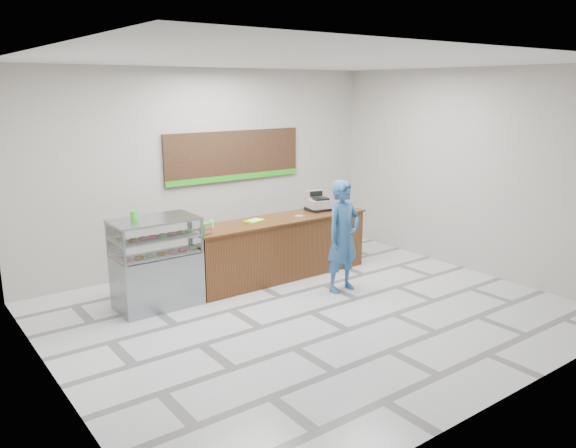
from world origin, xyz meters
TOP-DOWN VIEW (x-y plane):
  - floor at (0.00, 0.00)m, footprint 7.00×7.00m
  - back_wall at (0.00, 3.00)m, footprint 7.00×0.00m
  - ceiling at (0.00, 0.00)m, footprint 7.00×7.00m
  - sales_counter at (0.55, 1.55)m, footprint 3.26×0.76m
  - display_case at (-1.67, 1.55)m, footprint 1.22×0.72m
  - menu_board at (0.55, 2.96)m, footprint 2.80×0.06m
  - cash_register at (1.47, 1.66)m, footprint 0.45×0.47m
  - card_terminal at (1.87, 1.48)m, footprint 0.14×0.19m
  - serving_tray at (0.09, 1.63)m, footprint 0.37×0.31m
  - napkin_box at (-0.95, 1.63)m, footprint 0.13×0.13m
  - straw_cup at (-0.68, 1.67)m, footprint 0.07×0.07m
  - promo_box at (-0.95, 1.38)m, footprint 0.20×0.14m
  - donut_decal at (0.93, 1.50)m, footprint 0.14×0.14m
  - green_cup_left at (-1.94, 1.64)m, footprint 0.08×0.08m
  - green_cup_right at (-1.90, 1.68)m, footprint 0.09×0.09m
  - customer at (0.97, 0.43)m, footprint 0.67×0.47m

SIDE VIEW (x-z plane):
  - floor at x=0.00m, z-range 0.00..0.00m
  - sales_counter at x=0.55m, z-range 0.00..1.03m
  - display_case at x=-1.67m, z-range 0.01..1.34m
  - customer at x=0.97m, z-range 0.00..1.78m
  - donut_decal at x=0.93m, z-range 1.03..1.03m
  - serving_tray at x=0.09m, z-range 1.03..1.05m
  - card_terminal at x=1.87m, z-range 1.03..1.07m
  - straw_cup at x=-0.68m, z-range 1.03..1.14m
  - napkin_box at x=-0.95m, z-range 1.03..1.14m
  - promo_box at x=-0.95m, z-range 1.03..1.20m
  - cash_register at x=1.47m, z-range 0.99..1.34m
  - green_cup_left at x=-1.94m, z-range 1.33..1.46m
  - green_cup_right at x=-1.90m, z-range 1.33..1.46m
  - back_wall at x=0.00m, z-range -1.75..5.25m
  - menu_board at x=0.55m, z-range 1.48..2.38m
  - ceiling at x=0.00m, z-range 3.50..3.50m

